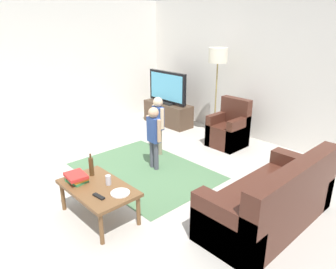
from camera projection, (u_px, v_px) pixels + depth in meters
The scene contains 17 objects.
ground at pixel (138, 186), 4.60m from camera, with size 7.80×7.80×0.00m, color #B2ADA3.
wall_back at pixel (259, 71), 6.06m from camera, with size 6.00×0.12×2.70m, color silver.
wall_left at pixel (41, 70), 6.19m from camera, with size 0.12×6.00×2.70m, color silver.
area_rug at pixel (145, 171), 5.05m from camera, with size 2.20×1.60×0.01m, color #4C724C.
tv_stand at pixel (168, 114), 7.24m from camera, with size 1.20×0.44×0.50m.
tv at pixel (167, 88), 7.01m from camera, with size 1.10×0.28×0.71m.
couch at pixel (274, 203), 3.64m from camera, with size 0.80×1.80×0.86m.
armchair at pixel (229, 130), 5.99m from camera, with size 0.60×0.60×0.90m.
floor_lamp at pixel (218, 60), 6.04m from camera, with size 0.36×0.36×1.78m.
child_near_tv at pixel (158, 120), 5.51m from camera, with size 0.34×0.17×1.04m.
child_center at pixel (154, 133), 4.95m from camera, with size 0.34×0.17×1.02m.
coffee_table at pixel (98, 190), 3.76m from camera, with size 1.00×0.60×0.42m.
book_stack at pixel (77, 178), 3.84m from camera, with size 0.30×0.25×0.11m.
bottle at pixel (91, 166), 3.98m from camera, with size 0.06×0.06×0.30m.
tv_remote at pixel (99, 196), 3.52m from camera, with size 0.17×0.05×0.02m, color black.
soda_can at pixel (108, 180), 3.77m from camera, with size 0.07×0.07×0.12m, color silver.
plate at pixel (120, 193), 3.59m from camera, with size 0.22×0.22×0.02m.
Camera 1 is at (3.26, -2.45, 2.29)m, focal length 33.80 mm.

